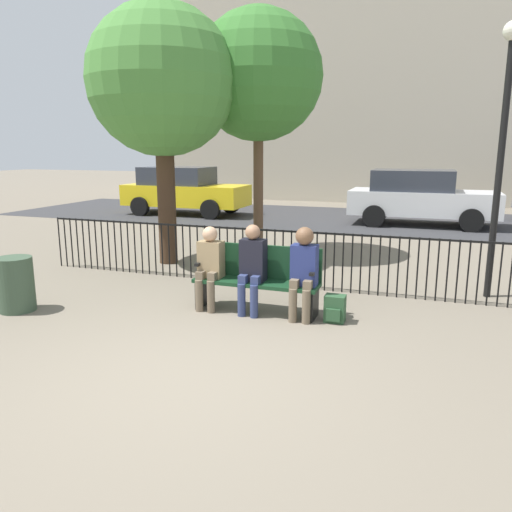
# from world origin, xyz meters

# --- Properties ---
(ground_plane) EXTENTS (80.00, 80.00, 0.00)m
(ground_plane) POSITION_xyz_m (0.00, 0.00, 0.00)
(ground_plane) COLOR #706656
(park_bench) EXTENTS (1.75, 0.45, 0.92)m
(park_bench) POSITION_xyz_m (0.00, 2.22, 0.49)
(park_bench) COLOR #14381E
(park_bench) RESTS_ON ground
(seated_person_0) EXTENTS (0.34, 0.39, 1.18)m
(seated_person_0) POSITION_xyz_m (-0.67, 2.09, 0.66)
(seated_person_0) COLOR brown
(seated_person_0) RESTS_ON ground
(seated_person_1) EXTENTS (0.34, 0.39, 1.23)m
(seated_person_1) POSITION_xyz_m (-0.04, 2.09, 0.69)
(seated_person_1) COLOR navy
(seated_person_1) RESTS_ON ground
(seated_person_2) EXTENTS (0.34, 0.39, 1.24)m
(seated_person_2) POSITION_xyz_m (0.68, 2.10, 0.71)
(seated_person_2) COLOR brown
(seated_person_2) RESTS_ON ground
(backpack) EXTENTS (0.26, 0.24, 0.36)m
(backpack) POSITION_xyz_m (1.11, 2.11, 0.18)
(backpack) COLOR #284C2D
(backpack) RESTS_ON ground
(fence_railing) EXTENTS (9.01, 0.03, 0.95)m
(fence_railing) POSITION_xyz_m (-0.02, 3.52, 0.56)
(fence_railing) COLOR black
(fence_railing) RESTS_ON ground
(tree_0) EXTENTS (2.60, 2.60, 4.96)m
(tree_0) POSITION_xyz_m (-1.25, 5.83, 3.65)
(tree_0) COLOR brown
(tree_0) RESTS_ON ground
(tree_1) EXTENTS (2.80, 2.80, 4.87)m
(tree_1) POSITION_xyz_m (-2.68, 4.49, 3.44)
(tree_1) COLOR #422D1E
(tree_1) RESTS_ON ground
(lamp_post) EXTENTS (0.28, 0.28, 3.97)m
(lamp_post) POSITION_xyz_m (3.11, 4.03, 2.59)
(lamp_post) COLOR black
(lamp_post) RESTS_ON ground
(street_surface) EXTENTS (24.00, 6.00, 0.01)m
(street_surface) POSITION_xyz_m (0.00, 12.00, 0.00)
(street_surface) COLOR #333335
(street_surface) RESTS_ON ground
(parked_car_0) EXTENTS (4.20, 1.94, 1.62)m
(parked_car_0) POSITION_xyz_m (1.88, 11.39, 0.84)
(parked_car_0) COLOR silver
(parked_car_0) RESTS_ON ground
(parked_car_1) EXTENTS (4.20, 1.94, 1.62)m
(parked_car_1) POSITION_xyz_m (-5.86, 11.30, 0.84)
(parked_car_1) COLOR yellow
(parked_car_1) RESTS_ON ground
(building_facade) EXTENTS (20.00, 6.00, 13.70)m
(building_facade) POSITION_xyz_m (0.00, 20.00, 6.85)
(building_facade) COLOR #B2A893
(building_facade) RESTS_ON ground
(trash_bin) EXTENTS (0.49, 0.49, 0.76)m
(trash_bin) POSITION_xyz_m (-3.18, 1.09, 0.38)
(trash_bin) COLOR #384C38
(trash_bin) RESTS_ON ground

